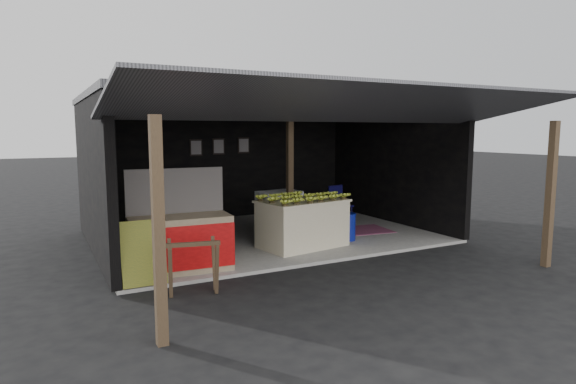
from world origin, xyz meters
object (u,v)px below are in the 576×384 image
white_crate (279,214)px  neighbor_stall (180,241)px  sawhorse (193,262)px  water_barrel (347,227)px  banana_table (302,223)px  plastic_chair (338,202)px

white_crate → neighbor_stall: 3.04m
sawhorse → water_barrel: 4.13m
banana_table → white_crate: 1.07m
sawhorse → plastic_chair: (4.59, 3.17, 0.13)m
banana_table → neighbor_stall: 2.62m
white_crate → water_barrel: bearing=-48.8°
sawhorse → banana_table: bearing=43.3°
banana_table → sawhorse: 3.12m
banana_table → white_crate: (0.03, 1.07, 0.02)m
neighbor_stall → white_crate: bearing=35.1°
plastic_chair → banana_table: bearing=-150.3°
neighbor_stall → water_barrel: bearing=12.6°
banana_table → water_barrel: bearing=-5.7°
white_crate → sawhorse: white_crate is taller
banana_table → neighbor_stall: (-2.57, -0.51, 0.03)m
neighbor_stall → water_barrel: neighbor_stall is taller
sawhorse → water_barrel: (3.78, 1.64, -0.16)m
neighbor_stall → plastic_chair: neighbor_stall is taller
neighbor_stall → water_barrel: 3.72m
banana_table → white_crate: size_ratio=1.86×
sawhorse → plastic_chair: size_ratio=0.86×
white_crate → water_barrel: (1.07, -1.01, -0.22)m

